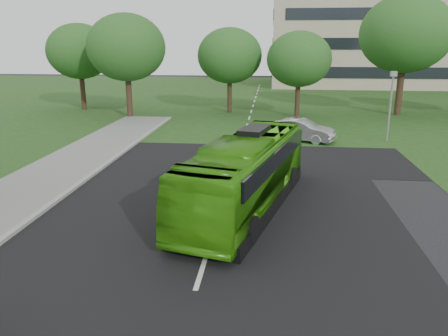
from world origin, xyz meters
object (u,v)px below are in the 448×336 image
Objects in this scene: tree_park_a at (126,48)px; camera_pole at (391,97)px; office_building at (402,4)px; bus at (246,173)px; sedan at (301,130)px; tree_park_f at (79,51)px; tree_park_b at (230,56)px; tree_park_d at (406,34)px; tree_park_c at (299,59)px.

tree_park_a is 22.48m from camera_pole.
office_building is 49.76m from tree_park_a.
bus is 2.28× the size of sedan.
sedan is at bearing -31.11° from tree_park_f.
tree_park_b is 15.04m from tree_park_f.
bus is at bearing -169.92° from sedan.
camera_pole reaches higher than sedan.
tree_park_d reaches higher than tree_park_f.
camera_pole reaches higher than bus.
tree_park_c is (-17.65, -35.02, -7.31)m from office_building.
office_building is 39.89m from tree_park_c.
tree_park_f is 31.99m from bus.
tree_park_a reaches higher than camera_pole.
office_building is 5.25× the size of tree_park_c.
tree_park_a reaches higher than tree_park_c.
camera_pole is at bearing -44.43° from tree_park_b.
tree_park_d is at bearing -15.05° from sedan.
tree_park_f is at bearing 139.40° from bus.
tree_park_b is at bearing -1.61° from tree_park_f.
tree_park_f is at bearing 179.49° from tree_park_d.
office_building is 4.72× the size of tree_park_f.
tree_park_a is 0.86× the size of bus.
tree_park_d is at bearing 13.70° from tree_park_c.
tree_park_a is 25.03m from bus.
tree_park_a reaches higher than tree_park_b.
bus is (18.13, -26.00, -4.29)m from tree_park_f.
tree_park_c is 0.70× the size of tree_park_d.
tree_park_a is 15.30m from tree_park_c.
tree_park_c is at bearing 7.01° from tree_park_a.
tree_park_f reaches higher than bus.
tree_park_f is (-15.03, 0.42, 0.36)m from tree_park_b.
tree_park_c is 1.60× the size of camera_pole.
tree_park_c is 11.43m from camera_pole.
tree_park_f is at bearing 173.08° from tree_park_c.
sedan is at bearing -29.18° from tree_park_a.
bus is (-3.31, -23.40, -3.71)m from tree_park_c.
bus is at bearing -83.07° from tree_park_b.
tree_park_d reaches higher than bus.
tree_park_b is at bearing -179.47° from tree_park_d.
tree_park_a is 1.14× the size of tree_park_b.
tree_park_b is 1.05× the size of tree_park_c.
tree_park_b reaches higher than sedan.
tree_park_b is at bearing 161.24° from tree_park_c.
tree_park_a is at bearing -172.99° from tree_park_c.
camera_pole is at bearing -24.37° from tree_park_f.
tree_park_a is 25.09m from tree_park_d.
tree_park_d reaches higher than tree_park_c.
tree_park_c is at bearing -166.30° from tree_park_d.
tree_park_b is at bearing 111.44° from bus.
bus is (3.11, -25.58, -3.94)m from tree_park_b.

